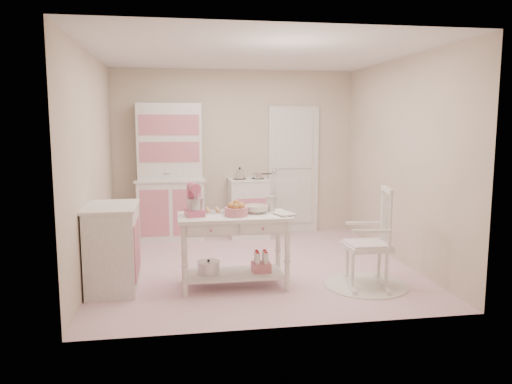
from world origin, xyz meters
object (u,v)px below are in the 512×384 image
rocking_chair (367,237)px  bread_basket (236,212)px  work_table (234,251)px  stand_mixer (194,200)px  base_cabinet (113,248)px  stove (249,208)px  hutch (170,172)px

rocking_chair → bread_basket: bearing=-176.2°
rocking_chair → work_table: 1.46m
work_table → stand_mixer: (-0.42, 0.02, 0.57)m
base_cabinet → work_table: size_ratio=0.77×
stove → rocking_chair: (0.93, -2.55, 0.09)m
rocking_chair → stand_mixer: bearing=-176.8°
stove → work_table: bearing=-102.3°
work_table → bread_basket: bread_basket is taller
hutch → work_table: 2.57m
hutch → stand_mixer: size_ratio=6.12×
bread_basket → rocking_chair: bearing=-6.5°
stove → bread_basket: 2.47m
hutch → rocking_chair: bearing=-50.7°
hutch → stand_mixer: 2.39m
rocking_chair → stand_mixer: size_ratio=3.24×
stove → work_table: size_ratio=0.77×
stove → work_table: stove is taller
rocking_chair → bread_basket: rocking_chair is taller
rocking_chair → stove: bearing=120.2°
bread_basket → work_table: bearing=111.8°
stand_mixer → base_cabinet: bearing=162.7°
stove → stand_mixer: size_ratio=2.71×
stove → rocking_chair: 2.72m
rocking_chair → work_table: bearing=-178.1°
work_table → stand_mixer: 0.71m
base_cabinet → rocking_chair: size_ratio=0.84×
stove → work_table: (-0.51, -2.34, -0.06)m
stand_mixer → bread_basket: bearing=-19.5°
base_cabinet → work_table: base_cabinet is taller
base_cabinet → rocking_chair: (2.73, -0.34, 0.09)m
stove → base_cabinet: size_ratio=1.00×
stand_mixer → stove: bearing=57.7°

